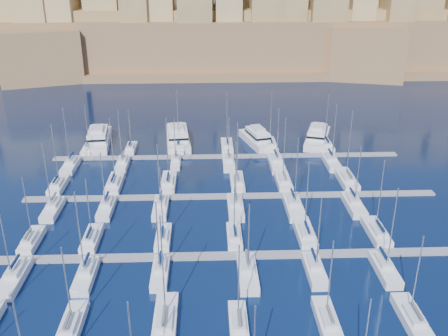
{
  "coord_description": "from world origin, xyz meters",
  "views": [
    {
      "loc": [
        -4.82,
        -81.38,
        45.34
      ],
      "look_at": [
        -1.61,
        6.0,
        8.17
      ],
      "focal_mm": 40.0,
      "sensor_mm": 36.0,
      "label": 1
    }
  ],
  "objects_px": {
    "motor_yacht_a": "(98,138)",
    "motor_yacht_c": "(257,138)",
    "sailboat_4": "(327,320)",
    "motor_yacht_d": "(317,136)",
    "sailboat_2": "(165,320)",
    "motor_yacht_b": "(178,137)"
  },
  "relations": [
    {
      "from": "motor_yacht_b",
      "to": "motor_yacht_a",
      "type": "bearing_deg",
      "value": -178.67
    },
    {
      "from": "sailboat_4",
      "to": "motor_yacht_c",
      "type": "height_order",
      "value": "sailboat_4"
    },
    {
      "from": "motor_yacht_a",
      "to": "motor_yacht_d",
      "type": "distance_m",
      "value": 57.36
    },
    {
      "from": "motor_yacht_b",
      "to": "motor_yacht_d",
      "type": "height_order",
      "value": "same"
    },
    {
      "from": "sailboat_2",
      "to": "motor_yacht_d",
      "type": "bearing_deg",
      "value": 63.36
    },
    {
      "from": "sailboat_4",
      "to": "motor_yacht_d",
      "type": "xyz_separation_m",
      "value": [
        13.49,
        70.51,
        1.0
      ]
    },
    {
      "from": "sailboat_4",
      "to": "motor_yacht_a",
      "type": "bearing_deg",
      "value": 121.71
    },
    {
      "from": "sailboat_4",
      "to": "motor_yacht_c",
      "type": "bearing_deg",
      "value": 92.14
    },
    {
      "from": "motor_yacht_d",
      "to": "sailboat_4",
      "type": "bearing_deg",
      "value": -100.83
    },
    {
      "from": "motor_yacht_b",
      "to": "motor_yacht_c",
      "type": "distance_m",
      "value": 20.8
    },
    {
      "from": "motor_yacht_a",
      "to": "motor_yacht_c",
      "type": "relative_size",
      "value": 1.19
    },
    {
      "from": "sailboat_2",
      "to": "motor_yacht_c",
      "type": "relative_size",
      "value": 1.06
    },
    {
      "from": "motor_yacht_b",
      "to": "motor_yacht_c",
      "type": "bearing_deg",
      "value": -5.4
    },
    {
      "from": "motor_yacht_a",
      "to": "motor_yacht_b",
      "type": "height_order",
      "value": "same"
    },
    {
      "from": "sailboat_2",
      "to": "motor_yacht_c",
      "type": "height_order",
      "value": "sailboat_2"
    },
    {
      "from": "motor_yacht_b",
      "to": "sailboat_2",
      "type": "bearing_deg",
      "value": -88.55
    },
    {
      "from": "sailboat_4",
      "to": "motor_yacht_d",
      "type": "relative_size",
      "value": 0.73
    },
    {
      "from": "motor_yacht_d",
      "to": "motor_yacht_b",
      "type": "bearing_deg",
      "value": 178.51
    },
    {
      "from": "motor_yacht_d",
      "to": "motor_yacht_a",
      "type": "bearing_deg",
      "value": 179.52
    },
    {
      "from": "motor_yacht_b",
      "to": "motor_yacht_c",
      "type": "height_order",
      "value": "same"
    },
    {
      "from": "motor_yacht_d",
      "to": "sailboat_2",
      "type": "bearing_deg",
      "value": -116.64
    },
    {
      "from": "sailboat_2",
      "to": "motor_yacht_b",
      "type": "distance_m",
      "value": 70.78
    }
  ]
}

